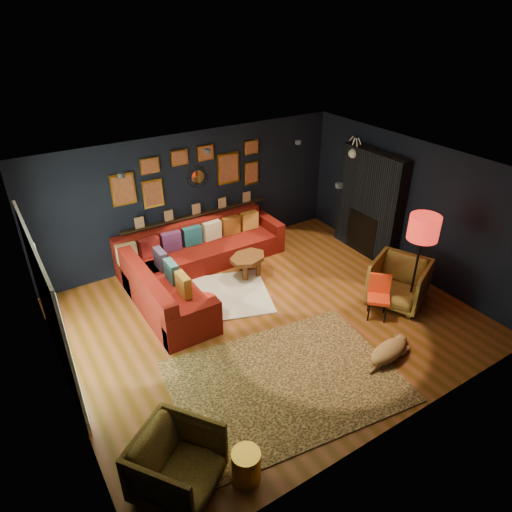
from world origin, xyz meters
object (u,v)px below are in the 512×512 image
gold_stool (246,466)px  dog (389,349)px  coffee_table (248,260)px  floor_lamp (423,232)px  sectional (189,266)px  pouf (204,308)px  orange_chair (379,293)px  armchair_left (177,462)px  armchair_right (399,280)px

gold_stool → dog: (2.86, 0.55, -0.03)m
coffee_table → floor_lamp: size_ratio=0.52×
sectional → floor_lamp: (2.87, -2.89, 1.20)m
pouf → dog: 3.08m
coffee_table → gold_stool: 4.39m
pouf → orange_chair: bearing=-30.8°
sectional → orange_chair: bearing=-50.2°
sectional → floor_lamp: bearing=-45.2°
pouf → floor_lamp: size_ratio=0.28×
sectional → armchair_left: armchair_left is taller
pouf → armchair_right: size_ratio=0.54×
coffee_table → pouf: size_ratio=1.87×
gold_stool → orange_chair: 3.80m
coffee_table → floor_lamp: (1.81, -2.47, 1.18)m
floor_lamp → armchair_right: bearing=97.7°
sectional → armchair_right: size_ratio=3.67×
coffee_table → pouf: bearing=-150.5°
armchair_left → dog: 3.57m
dog → gold_stool: bearing=-178.2°
armchair_right → orange_chair: (-0.57, -0.08, -0.01)m
sectional → armchair_left: 4.32m
armchair_left → gold_stool: armchair_left is taller
pouf → armchair_right: bearing=-24.7°
coffee_table → gold_stool: (-2.30, -3.73, -0.14)m
gold_stool → coffee_table: bearing=58.3°
dog → coffee_table: bearing=90.9°
orange_chair → dog: bearing=-81.6°
coffee_table → armchair_left: size_ratio=1.07×
armchair_left → dog: armchair_left is taller
orange_chair → armchair_right: bearing=52.6°
dog → pouf: bearing=119.2°
pouf → armchair_right: 3.45m
armchair_left → dog: bearing=-32.0°
sectional → coffee_table: size_ratio=3.65×
pouf → floor_lamp: floor_lamp is taller
sectional → orange_chair: size_ratio=4.40×
orange_chair → gold_stool: bearing=-113.4°
armchair_left → gold_stool: 0.79m
gold_stool → floor_lamp: size_ratio=0.23×
gold_stool → orange_chair: orange_chair is taller
orange_chair → dog: size_ratio=0.73×
sectional → pouf: sectional is taller
pouf → dog: pouf is taller
coffee_table → armchair_left: 4.55m
coffee_table → dog: bearing=-80.0°
armchair_left → armchair_right: armchair_right is taller
coffee_table → orange_chair: bearing=-62.2°
orange_chair → armchair_left: bearing=-120.5°
floor_lamp → sectional: bearing=134.8°
pouf → floor_lamp: 3.83m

